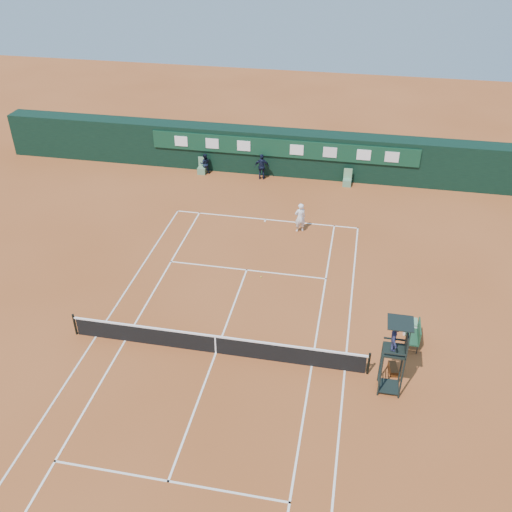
% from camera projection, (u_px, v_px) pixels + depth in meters
% --- Properties ---
extents(ground, '(90.00, 90.00, 0.00)m').
position_uv_depth(ground, '(216.00, 353.00, 24.38)').
color(ground, '#A65327').
rests_on(ground, ground).
extents(court_lines, '(11.05, 23.85, 0.01)m').
position_uv_depth(court_lines, '(216.00, 353.00, 24.38)').
color(court_lines, white).
rests_on(court_lines, ground).
extents(tennis_net, '(12.90, 0.10, 1.10)m').
position_uv_depth(tennis_net, '(215.00, 344.00, 24.10)').
color(tennis_net, black).
rests_on(tennis_net, ground).
extents(back_wall, '(40.00, 1.65, 3.00)m').
position_uv_depth(back_wall, '(284.00, 152.00, 38.99)').
color(back_wall, black).
rests_on(back_wall, ground).
extents(linesman_chair_left, '(0.55, 0.50, 1.15)m').
position_uv_depth(linesman_chair_left, '(202.00, 169.00, 39.49)').
color(linesman_chair_left, '#56845E').
rests_on(linesman_chair_left, ground).
extents(linesman_chair_right, '(0.55, 0.50, 1.15)m').
position_uv_depth(linesman_chair_right, '(347.00, 181.00, 37.87)').
color(linesman_chair_right, '#5B8B66').
rests_on(linesman_chair_right, ground).
extents(umpire_chair, '(0.96, 0.95, 3.42)m').
position_uv_depth(umpire_chair, '(396.00, 342.00, 21.29)').
color(umpire_chair, black).
rests_on(umpire_chair, ground).
extents(player_bench, '(0.55, 1.20, 1.10)m').
position_uv_depth(player_bench, '(415.00, 334.00, 24.50)').
color(player_bench, '#183D26').
rests_on(player_bench, ground).
extents(tennis_bag, '(0.42, 0.75, 0.27)m').
position_uv_depth(tennis_bag, '(393.00, 369.00, 23.38)').
color(tennis_bag, black).
rests_on(tennis_bag, ground).
extents(cooler, '(0.57, 0.57, 0.65)m').
position_uv_depth(cooler, '(410.00, 327.00, 25.33)').
color(cooler, silver).
rests_on(cooler, ground).
extents(tennis_ball, '(0.07, 0.07, 0.07)m').
position_uv_depth(tennis_ball, '(261.00, 277.00, 29.08)').
color(tennis_ball, yellow).
rests_on(tennis_ball, ground).
extents(player, '(0.78, 0.67, 1.79)m').
position_uv_depth(player, '(300.00, 218.00, 32.52)').
color(player, white).
rests_on(player, ground).
extents(ball_kid_left, '(0.81, 0.70, 1.43)m').
position_uv_depth(ball_kid_left, '(205.00, 164.00, 39.32)').
color(ball_kid_left, black).
rests_on(ball_kid_left, ground).
extents(ball_kid_right, '(1.09, 0.56, 1.78)m').
position_uv_depth(ball_kid_right, '(262.00, 167.00, 38.44)').
color(ball_kid_right, black).
rests_on(ball_kid_right, ground).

